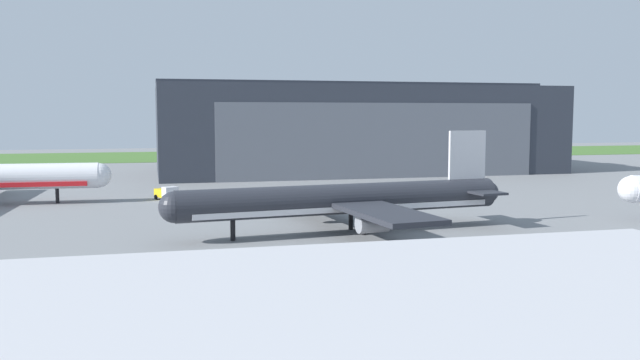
% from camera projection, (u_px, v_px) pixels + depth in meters
% --- Properties ---
extents(ground_plane, '(440.00, 440.00, 0.00)m').
position_uv_depth(ground_plane, '(358.00, 251.00, 68.12)').
color(ground_plane, slate).
extents(grass_field_strip, '(440.00, 56.00, 0.08)m').
position_uv_depth(grass_field_strip, '(214.00, 156.00, 225.27)').
color(grass_field_strip, '#446E2E').
rests_on(grass_field_strip, ground_plane).
extents(maintenance_hangar, '(94.59, 37.48, 21.74)m').
position_uv_depth(maintenance_hangar, '(356.00, 129.00, 162.28)').
color(maintenance_hangar, '#2D333D').
rests_on(maintenance_hangar, ground_plane).
extents(airliner_near_right, '(42.42, 34.68, 11.92)m').
position_uv_depth(airliner_near_right, '(346.00, 200.00, 78.27)').
color(airliner_near_right, '#282B33').
rests_on(airliner_near_right, ground_plane).
extents(pushback_tractor, '(3.90, 5.07, 2.23)m').
position_uv_depth(pushback_tractor, '(167.00, 193.00, 109.11)').
color(pushback_tractor, silver).
rests_on(pushback_tractor, ground_plane).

